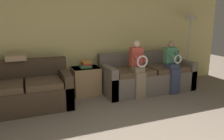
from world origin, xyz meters
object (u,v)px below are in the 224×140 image
side_shelf (86,80)px  throw_pillow (16,57)px  child_left_seated (138,66)px  couch_main (146,76)px  child_right_seated (172,65)px  floor_lamp (191,23)px  book_stack (86,65)px  couch_side (25,92)px

side_shelf → throw_pillow: 1.54m
child_left_seated → side_shelf: 1.22m
couch_main → side_shelf: size_ratio=3.53×
side_shelf → couch_main: bearing=-9.6°
child_right_seated → child_left_seated: bearing=179.9°
child_left_seated → floor_lamp: size_ratio=0.68×
child_right_seated → throw_pillow: size_ratio=3.17×
couch_main → child_left_seated: bearing=-139.5°
book_stack → throw_pillow: bearing=-179.1°
side_shelf → child_left_seated: bearing=-32.3°
couch_side → side_shelf: (1.29, 0.33, -0.01)m
couch_side → floor_lamp: floor_lamp is taller
couch_main → floor_lamp: bearing=7.5°
floor_lamp → couch_side: bearing=-176.2°
child_left_seated → child_right_seated: (0.89, -0.00, -0.04)m
floor_lamp → throw_pillow: floor_lamp is taller
couch_main → couch_side: (-2.72, -0.09, -0.01)m
couch_side → child_right_seated: 3.19m
floor_lamp → throw_pillow: bearing=179.4°
couch_side → child_left_seated: 2.32m
couch_main → side_shelf: couch_main is taller
child_right_seated → book_stack: bearing=161.4°
throw_pillow → child_right_seated: bearing=-10.5°
child_right_seated → throw_pillow: child_right_seated is taller
child_left_seated → floor_lamp: bearing=17.2°
couch_side → floor_lamp: bearing=3.8°
throw_pillow → side_shelf: bearing=0.6°
child_right_seated → throw_pillow: bearing=169.5°
couch_main → child_left_seated: (-0.45, -0.38, 0.36)m
couch_main → book_stack: couch_main is taller
side_shelf → throw_pillow: bearing=-179.4°
child_right_seated → side_shelf: size_ratio=1.92×
child_left_seated → throw_pillow: size_ratio=3.30×
couch_main → child_right_seated: (0.45, -0.38, 0.33)m
floor_lamp → child_right_seated: bearing=-148.5°
couch_main → throw_pillow: bearing=175.4°
child_left_seated → throw_pillow: bearing=165.7°
couch_main → couch_side: couch_side is taller
child_left_seated → child_right_seated: child_left_seated is taller
side_shelf → floor_lamp: size_ratio=0.34×
child_left_seated → book_stack: 1.17m
child_right_seated → couch_side: bearing=174.8°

